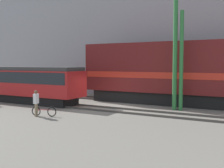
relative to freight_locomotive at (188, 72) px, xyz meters
The scene contains 10 objects.
ground_plane 7.04m from the freight_locomotive, 143.03° to the right, with size 120.00×120.00×0.00m, color slate.
track_near 7.66m from the freight_locomotive, 136.28° to the right, with size 60.00×1.50×0.14m.
track_far 5.81m from the freight_locomotive, behind, with size 60.00×1.50×0.14m.
building_backdrop 9.33m from the freight_locomotive, 127.93° to the left, with size 46.48×6.00×13.01m.
freight_locomotive is the anchor object (origin of this frame).
streetcar 13.21m from the freight_locomotive, 157.76° to the right, with size 10.16×2.54×3.04m.
bicycle 11.53m from the freight_locomotive, 127.15° to the right, with size 1.63×0.63×0.67m.
person 11.85m from the freight_locomotive, 127.90° to the right, with size 0.31×0.41×1.66m.
utility_pole_left 3.04m from the freight_locomotive, 98.26° to the right, with size 0.31×0.31×8.67m.
utility_pole_center 2.65m from the freight_locomotive, 87.76° to the right, with size 0.27×0.27×7.04m.
Camera 1 is at (10.70, -18.30, 3.34)m, focal length 45.00 mm.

